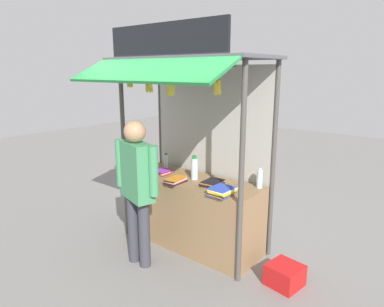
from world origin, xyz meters
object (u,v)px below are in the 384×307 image
water_bottle_far_right (166,161)px  banana_bunch_leftmost (130,82)px  banana_bunch_inner_right (171,89)px  vendor_person (137,180)px  magazine_stack_mid_left (176,180)px  banana_bunch_inner_left (149,86)px  magazine_stack_far_left (162,172)px  water_bottle_front_right (194,168)px  magazine_stack_center (212,183)px  banana_bunch_rightmost (217,87)px  water_bottle_back_left (260,179)px  plastic_crate (285,275)px  magazine_stack_right (222,191)px

water_bottle_far_right → banana_bunch_leftmost: (-0.01, -0.62, 1.15)m
banana_bunch_inner_right → vendor_person: (-0.23, -0.36, -1.05)m
magazine_stack_mid_left → vendor_person: vendor_person is taller
banana_bunch_inner_left → vendor_person: (0.12, -0.36, -1.07)m
magazine_stack_far_left → banana_bunch_leftmost: size_ratio=1.04×
water_bottle_front_right → banana_bunch_leftmost: 1.38m
magazine_stack_center → vendor_person: vendor_person is taller
magazine_stack_center → banana_bunch_rightmost: 1.31m
banana_bunch_leftmost → banana_bunch_rightmost: same height
water_bottle_back_left → vendor_person: 1.48m
water_bottle_far_right → banana_bunch_rightmost: (1.32, -0.61, 1.13)m
plastic_crate → water_bottle_front_right: bearing=175.4°
water_bottle_back_left → magazine_stack_center: 0.58m
water_bottle_front_right → vendor_person: bearing=-104.5°
water_bottle_far_right → plastic_crate: bearing=-7.5°
magazine_stack_right → vendor_person: size_ratio=0.17×
magazine_stack_right → banana_bunch_inner_right: 1.31m
magazine_stack_right → vendor_person: bearing=-145.7°
magazine_stack_far_left → banana_bunch_inner_right: 1.33m
magazine_stack_center → magazine_stack_mid_left: bearing=-153.1°
water_bottle_front_right → banana_bunch_rightmost: size_ratio=1.17×
water_bottle_front_right → magazine_stack_mid_left: bearing=-108.8°
magazine_stack_center → banana_bunch_inner_left: size_ratio=1.01×
magazine_stack_center → banana_bunch_inner_right: (-0.31, -0.40, 1.16)m
banana_bunch_inner_right → plastic_crate: size_ratio=0.92×
magazine_stack_center → banana_bunch_leftmost: banana_bunch_leftmost is taller
banana_bunch_rightmost → water_bottle_far_right: bearing=155.1°
banana_bunch_inner_right → water_bottle_far_right: bearing=137.8°
banana_bunch_leftmost → water_bottle_front_right: bearing=34.7°
vendor_person → water_bottle_front_right: bearing=-87.4°
banana_bunch_rightmost → magazine_stack_right: bearing=103.9°
banana_bunch_rightmost → water_bottle_back_left: bearing=76.4°
water_bottle_front_right → magazine_stack_mid_left: (-0.09, -0.27, -0.12)m
water_bottle_far_right → vendor_person: size_ratio=0.13×
water_bottle_front_right → banana_bunch_leftmost: bearing=-145.3°
water_bottle_far_right → magazine_stack_far_left: size_ratio=0.92×
magazine_stack_center → banana_bunch_leftmost: (-1.00, -0.41, 1.23)m
magazine_stack_far_left → plastic_crate: bearing=-0.6°
banana_bunch_leftmost → banana_bunch_inner_right: bearing=0.3°
water_bottle_back_left → magazine_stack_mid_left: bearing=-151.2°
magazine_stack_right → plastic_crate: (0.76, 0.15, -0.85)m
water_bottle_back_left → magazine_stack_far_left: (-1.32, -0.33, -0.09)m
banana_bunch_rightmost → plastic_crate: banana_bunch_rightmost is taller
magazine_stack_far_left → vendor_person: vendor_person is taller
banana_bunch_inner_right → magazine_stack_far_left: bearing=144.4°
vendor_person → plastic_crate: (1.58, 0.71, -0.95)m
water_bottle_front_right → water_bottle_back_left: bearing=16.0°
magazine_stack_center → banana_bunch_leftmost: 1.64m
magazine_stack_right → banana_bunch_rightmost: (0.05, -0.20, 1.19)m
magazine_stack_right → water_bottle_front_right: bearing=157.3°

